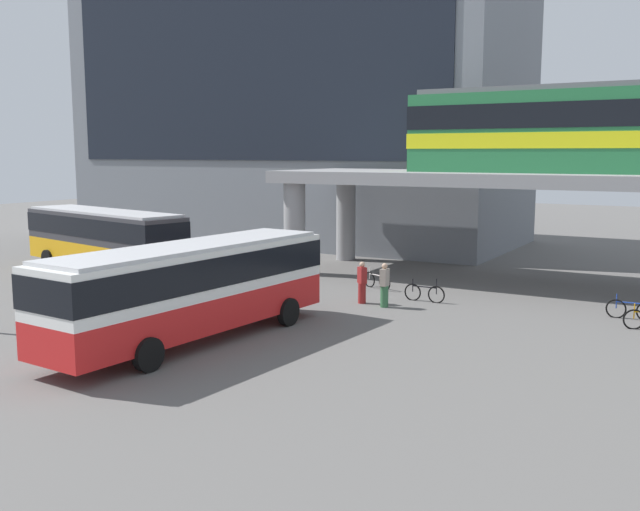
% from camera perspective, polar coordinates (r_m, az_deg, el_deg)
% --- Properties ---
extents(ground_plane, '(120.00, 120.00, 0.00)m').
position_cam_1_polar(ground_plane, '(33.98, 0.71, -2.21)').
color(ground_plane, '#605E5B').
extents(station_building, '(31.09, 12.99, 20.94)m').
position_cam_1_polar(station_building, '(52.12, -1.93, 12.96)').
color(station_building, slate).
rests_on(station_building, ground_plane).
extents(elevated_platform, '(33.48, 7.17, 5.23)m').
position_cam_1_polar(elevated_platform, '(33.70, 23.82, 4.85)').
color(elevated_platform, gray).
rests_on(elevated_platform, ground_plane).
extents(train, '(19.57, 2.96, 3.84)m').
position_cam_1_polar(train, '(33.71, 23.64, 9.32)').
color(train, '#26723F').
rests_on(train, elevated_platform).
extents(bus_main, '(3.36, 11.20, 3.22)m').
position_cam_1_polar(bus_main, '(23.54, -10.14, -2.08)').
color(bus_main, red).
rests_on(bus_main, ground_plane).
extents(bus_secondary, '(11.33, 4.74, 3.22)m').
position_cam_1_polar(bus_secondary, '(38.32, -16.85, 1.63)').
color(bus_secondary, orange).
rests_on(bus_secondary, ground_plane).
extents(bicycle_black, '(1.79, 0.07, 1.04)m').
position_cam_1_polar(bicycle_black, '(30.05, 8.31, -2.98)').
color(bicycle_black, black).
rests_on(bicycle_black, ground_plane).
extents(bicycle_silver, '(1.66, 0.78, 1.04)m').
position_cam_1_polar(bicycle_silver, '(32.65, 4.56, -2.02)').
color(bicycle_silver, black).
rests_on(bicycle_silver, ground_plane).
extents(bicycle_blue, '(1.79, 0.10, 1.04)m').
position_cam_1_polar(bicycle_blue, '(29.00, 23.53, -3.99)').
color(bicycle_blue, black).
rests_on(bicycle_blue, ground_plane).
extents(pedestrian_walking_across, '(0.48, 0.45, 1.73)m').
position_cam_1_polar(pedestrian_walking_across, '(29.38, 3.37, -2.26)').
color(pedestrian_walking_across, maroon).
rests_on(pedestrian_walking_across, ground_plane).
extents(pedestrian_waiting_near_stop, '(0.32, 0.40, 1.78)m').
position_cam_1_polar(pedestrian_waiting_near_stop, '(28.71, 5.15, -2.46)').
color(pedestrian_waiting_near_stop, '#33663F').
rests_on(pedestrian_waiting_near_stop, ground_plane).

